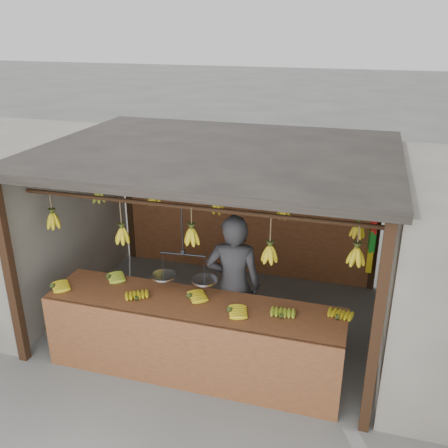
% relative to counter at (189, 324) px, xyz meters
% --- Properties ---
extents(ground, '(80.00, 80.00, 0.00)m').
position_rel_counter_xyz_m(ground, '(-0.05, 1.23, -0.70)').
color(ground, '#5B5B57').
extents(stall, '(4.30, 3.30, 2.40)m').
position_rel_counter_xyz_m(stall, '(-0.05, 1.56, 1.27)').
color(stall, black).
rests_on(stall, ground).
extents(counter, '(3.51, 0.77, 0.96)m').
position_rel_counter_xyz_m(counter, '(0.00, 0.00, 0.00)').
color(counter, brown).
rests_on(counter, ground).
extents(hanging_bananas, '(3.62, 2.23, 0.40)m').
position_rel_counter_xyz_m(hanging_bananas, '(-0.03, 1.23, 0.92)').
color(hanging_bananas, '#B59D13').
rests_on(hanging_bananas, ground).
extents(balance_scale, '(0.76, 0.31, 0.87)m').
position_rel_counter_xyz_m(balance_scale, '(-0.14, 0.23, 0.48)').
color(balance_scale, black).
rests_on(balance_scale, ground).
extents(vendor, '(0.72, 0.53, 1.81)m').
position_rel_counter_xyz_m(vendor, '(0.33, 0.63, 0.20)').
color(vendor, '#262628').
rests_on(vendor, ground).
extents(bag_bundles, '(0.08, 0.26, 1.28)m').
position_rel_counter_xyz_m(bag_bundles, '(1.89, 2.58, 0.32)').
color(bag_bundles, '#1426BF').
rests_on(bag_bundles, ground).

